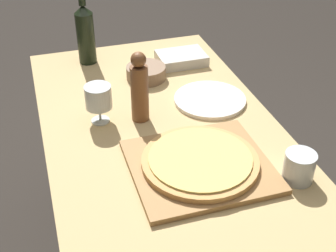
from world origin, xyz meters
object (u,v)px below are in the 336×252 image
wine_bottle (85,33)px  wine_glass (98,98)px  pizza (200,161)px  pepper_mill (140,89)px  small_bowl (146,73)px

wine_bottle → wine_glass: bearing=-94.1°
pizza → wine_bottle: (-0.20, 0.79, 0.10)m
wine_bottle → pepper_mill: bearing=-78.3°
pizza → wine_glass: bearing=124.6°
wine_bottle → pepper_mill: (0.10, -0.48, -0.01)m
pizza → wine_bottle: bearing=104.0°
pepper_mill → small_bowl: size_ratio=1.62×
wine_bottle → wine_glass: wine_bottle is taller
wine_bottle → wine_glass: 0.46m
pepper_mill → wine_bottle: bearing=101.7°
wine_glass → wine_bottle: bearing=85.9°
pizza → wine_glass: wine_glass is taller
pizza → pepper_mill: bearing=107.6°
wine_glass → small_bowl: 0.34m
pizza → small_bowl: small_bowl is taller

